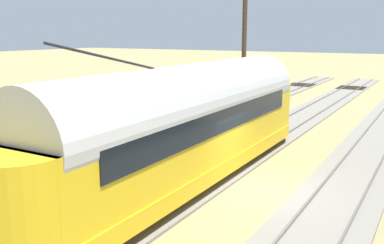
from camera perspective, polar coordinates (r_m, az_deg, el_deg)
The scene contains 6 objects.
ground_plane at distance 15.36m, azimuth 9.18°, elevation -8.88°, with size 220.00×220.00×0.00m, color #937F51.
track_adjacent_siding at distance 15.00m, azimuth 18.67°, elevation -9.64°, with size 2.80×80.00×0.18m.
track_third_siding at distance 16.58m, azimuth 1.47°, elevation -6.96°, with size 2.80×80.00×0.18m.
track_outer_siding at distance 19.35m, azimuth -11.64°, elevation -4.47°, with size 2.80×80.00×0.18m.
vintage_streetcar at distance 15.18m, azimuth -0.25°, elevation -0.08°, with size 2.65×16.96×4.99m.
catenary_pole_foreground at distance 26.49m, azimuth 7.04°, elevation 8.98°, with size 3.18×0.28×7.94m.
Camera 1 is at (-5.00, 13.50, 5.34)m, focal length 40.42 mm.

